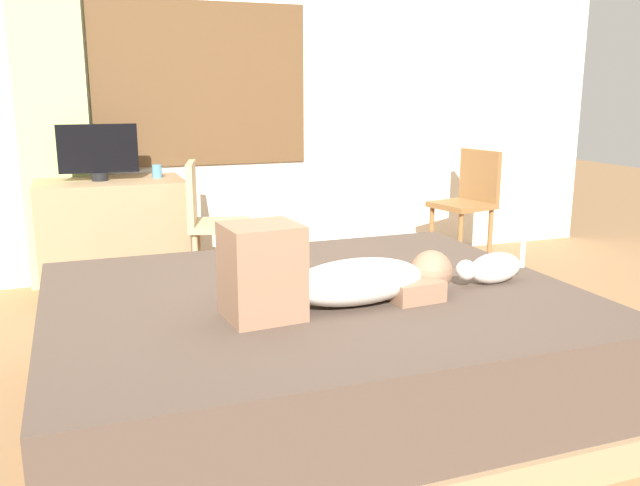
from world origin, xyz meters
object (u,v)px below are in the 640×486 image
(bed, at_px, (314,351))
(chair_by_desk, at_px, (209,218))
(person_lying, at_px, (334,277))
(tv_monitor, at_px, (98,151))
(chair_spare, at_px, (469,198))
(cat, at_px, (492,268))
(desk, at_px, (113,238))
(cup, at_px, (157,171))

(bed, distance_m, chair_by_desk, 1.72)
(bed, height_order, person_lying, person_lying)
(person_lying, relative_size, tv_monitor, 1.96)
(chair_spare, bearing_deg, person_lying, -133.02)
(cat, xyz_separation_m, chair_by_desk, (-0.83, 1.85, -0.06))
(person_lying, xyz_separation_m, cat, (0.73, 0.05, -0.05))
(person_lying, relative_size, desk, 1.05)
(cat, height_order, cup, cup)
(chair_spare, bearing_deg, cup, 175.49)
(desk, height_order, tv_monitor, tv_monitor)
(person_lying, bearing_deg, desk, 107.18)
(tv_monitor, bearing_deg, chair_by_desk, -22.87)
(cat, xyz_separation_m, chair_spare, (1.14, 1.95, -0.06))
(desk, relative_size, tv_monitor, 1.87)
(bed, bearing_deg, tv_monitor, 110.13)
(chair_by_desk, bearing_deg, bed, -86.78)
(desk, height_order, chair_spare, chair_spare)
(cup, bearing_deg, bed, -79.56)
(cat, bearing_deg, chair_by_desk, 114.28)
(tv_monitor, bearing_deg, bed, -69.87)
(cat, relative_size, desk, 0.40)
(cup, bearing_deg, desk, -175.94)
(desk, bearing_deg, bed, -71.28)
(cat, height_order, desk, desk)
(person_lying, xyz_separation_m, cup, (-0.37, 2.18, 0.16))
(person_lying, bearing_deg, cup, 99.60)
(tv_monitor, xyz_separation_m, chair_spare, (2.60, -0.16, -0.41))
(chair_spare, bearing_deg, cat, -120.28)
(desk, bearing_deg, chair_by_desk, -24.79)
(bed, bearing_deg, cat, -11.41)
(person_lying, xyz_separation_m, chair_spare, (1.87, 2.01, -0.11))
(cat, xyz_separation_m, desk, (-1.40, 2.11, -0.20))
(bed, height_order, cup, cup)
(cup, distance_m, chair_by_desk, 0.48)
(cup, bearing_deg, person_lying, -80.40)
(bed, relative_size, chair_spare, 2.50)
(bed, height_order, desk, desk)
(cat, relative_size, tv_monitor, 0.74)
(cat, distance_m, chair_by_desk, 2.03)
(bed, relative_size, tv_monitor, 4.46)
(desk, xyz_separation_m, chair_spare, (2.54, -0.16, 0.14))
(tv_monitor, height_order, chair_spare, tv_monitor)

